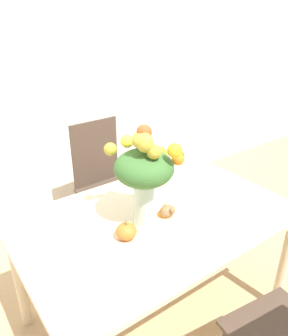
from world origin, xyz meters
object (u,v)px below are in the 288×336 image
at_px(turkey_figurine, 166,210).
at_px(dining_chair_near_window, 105,184).
at_px(flower_vase, 145,171).
at_px(pumpkin, 126,231).

height_order(turkey_figurine, dining_chair_near_window, dining_chair_near_window).
bearing_deg(dining_chair_near_window, flower_vase, -107.46).
bearing_deg(turkey_figurine, dining_chair_near_window, 83.07).
bearing_deg(pumpkin, dining_chair_near_window, 67.15).
bearing_deg(flower_vase, dining_chair_near_window, 74.75).
distance_m(turkey_figurine, dining_chair_near_window, 0.93).
distance_m(pumpkin, turkey_figurine, 0.29).
distance_m(flower_vase, dining_chair_near_window, 1.04).
bearing_deg(pumpkin, turkey_figurine, 8.23).
relative_size(flower_vase, turkey_figurine, 4.26).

